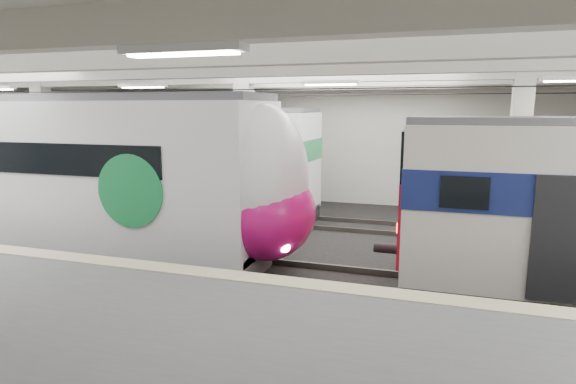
% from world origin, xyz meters
% --- Properties ---
extents(station_hall, '(36.00, 24.00, 5.75)m').
position_xyz_m(station_hall, '(0.00, -1.74, 3.24)').
color(station_hall, black).
rests_on(station_hall, ground).
extents(modern_emu, '(14.44, 2.98, 4.63)m').
position_xyz_m(modern_emu, '(-6.52, -0.00, 2.27)').
color(modern_emu, white).
rests_on(modern_emu, ground).
extents(far_train, '(13.30, 3.00, 4.26)m').
position_xyz_m(far_train, '(-8.00, 5.50, 2.20)').
color(far_train, white).
rests_on(far_train, ground).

